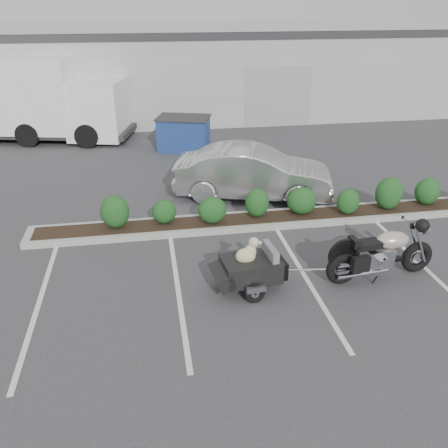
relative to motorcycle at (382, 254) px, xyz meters
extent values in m
plane|color=#38383A|center=(-2.72, 0.81, -0.57)|extent=(90.00, 90.00, 0.00)
cube|color=#9E9E93|center=(-1.72, 3.01, -0.49)|extent=(12.00, 1.00, 0.15)
cube|color=#9EA099|center=(-2.72, 17.81, 1.43)|extent=(26.00, 10.00, 4.00)
torus|color=black|center=(-0.87, -0.07, -0.22)|extent=(0.73, 0.25, 0.71)
torus|color=black|center=(0.88, 0.12, -0.22)|extent=(0.73, 0.25, 0.71)
cylinder|color=silver|center=(-0.87, -0.07, -0.22)|extent=(0.31, 0.16, 0.30)
cylinder|color=silver|center=(0.88, 0.12, -0.22)|extent=(0.27, 0.13, 0.26)
cylinder|color=silver|center=(0.82, 0.00, 0.18)|extent=(0.46, 0.10, 0.95)
cylinder|color=silver|center=(0.79, 0.21, 0.18)|extent=(0.46, 0.10, 0.95)
cylinder|color=silver|center=(0.64, 0.09, 0.58)|extent=(0.11, 0.75, 0.04)
cylinder|color=silver|center=(0.93, 0.12, 0.41)|extent=(0.15, 0.20, 0.19)
sphere|color=black|center=(0.63, -0.23, 0.71)|extent=(0.30, 0.30, 0.28)
cube|color=silver|center=(-0.08, 0.02, -0.06)|extent=(0.62, 0.42, 0.36)
cube|color=black|center=(0.03, 0.03, -0.20)|extent=(0.97, 0.21, 0.09)
ellipsoid|color=beige|center=(0.21, 0.05, 0.29)|extent=(0.74, 0.47, 0.35)
cube|color=black|center=(-0.39, -0.02, 0.26)|extent=(0.62, 0.38, 0.13)
cube|color=black|center=(-0.68, -0.05, 0.36)|extent=(0.16, 0.33, 0.17)
cylinder|color=silver|center=(-0.48, -0.22, -0.29)|extent=(1.12, 0.21, 0.10)
cylinder|color=silver|center=(-0.52, 0.16, -0.29)|extent=(1.12, 0.21, 0.10)
cube|color=black|center=(-0.63, -0.34, 0.02)|extent=(0.38, 0.19, 0.32)
cube|color=black|center=(-2.77, 0.02, -0.09)|extent=(1.19, 0.88, 0.45)
cube|color=slate|center=(-2.37, 0.06, 0.20)|extent=(0.20, 0.67, 0.32)
cube|color=slate|center=(-2.72, 0.03, 0.02)|extent=(0.81, 0.74, 0.04)
cube|color=black|center=(-3.36, -0.04, -0.16)|extent=(0.48, 0.81, 0.39)
cube|color=black|center=(-2.18, 0.08, -0.14)|extent=(0.27, 0.55, 0.36)
torus|color=black|center=(-2.78, -0.43, -0.38)|extent=(0.43, 0.16, 0.42)
torus|color=black|center=(-2.87, 0.46, -0.38)|extent=(0.43, 0.16, 0.42)
cube|color=silver|center=(-2.77, -0.48, -0.25)|extent=(0.39, 0.12, 0.11)
cube|color=silver|center=(-2.88, 0.52, -0.25)|extent=(0.39, 0.12, 0.11)
cylinder|color=black|center=(-2.83, 0.02, -0.38)|extent=(0.14, 0.96, 0.04)
cylinder|color=silver|center=(-1.92, 0.11, -0.22)|extent=(0.64, 0.10, 0.04)
ellipsoid|color=#CBC089|center=(-2.88, 0.02, 0.22)|extent=(0.43, 0.31, 0.32)
ellipsoid|color=#CBC089|center=(-2.78, 0.03, 0.30)|extent=(0.25, 0.24, 0.29)
sphere|color=#CBC089|center=(-2.72, 0.04, 0.49)|extent=(0.22, 0.22, 0.20)
ellipsoid|color=#CBC089|center=(-2.62, 0.05, 0.47)|extent=(0.16, 0.10, 0.07)
sphere|color=black|center=(-2.56, 0.06, 0.47)|extent=(0.04, 0.04, 0.04)
ellipsoid|color=#CBC089|center=(-2.76, -0.02, 0.51)|extent=(0.06, 0.05, 0.11)
ellipsoid|color=#CBC089|center=(-2.77, 0.09, 0.51)|extent=(0.06, 0.05, 0.11)
cylinder|color=#CBC089|center=(-2.74, -0.03, 0.10)|extent=(0.05, 0.05, 0.13)
cylinder|color=#CBC089|center=(-2.76, 0.10, 0.10)|extent=(0.05, 0.05, 0.13)
imported|color=silver|center=(-1.64, 4.81, 0.18)|extent=(4.78, 2.77, 1.49)
cube|color=navy|center=(-3.20, 9.86, 0.04)|extent=(2.11, 1.71, 1.22)
cube|color=#2D2D30|center=(-3.20, 9.86, 0.67)|extent=(2.24, 1.84, 0.06)
cube|color=white|center=(-6.43, 11.82, 0.71)|extent=(2.53, 2.76, 2.25)
cube|color=black|center=(-6.43, 11.82, 0.40)|extent=(0.52, 1.91, 1.02)
cube|color=white|center=(-9.52, 12.54, 1.28)|extent=(5.15, 3.47, 2.87)
cube|color=#2D2D30|center=(-8.72, 12.35, -0.21)|extent=(7.50, 3.83, 0.20)
cylinder|color=black|center=(-6.88, 10.77, -0.11)|extent=(0.96, 0.49, 0.92)
cylinder|color=black|center=(-6.37, 12.96, -0.11)|extent=(0.96, 0.49, 0.92)
cylinder|color=black|center=(-9.18, 11.30, -0.11)|extent=(0.96, 0.49, 0.92)
cylinder|color=black|center=(-8.66, 13.50, -0.11)|extent=(0.96, 0.49, 0.92)
camera|label=1|loc=(-4.64, -7.86, 4.81)|focal=38.00mm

